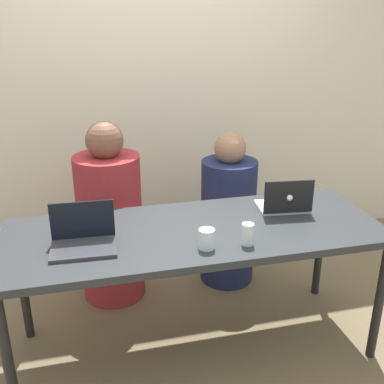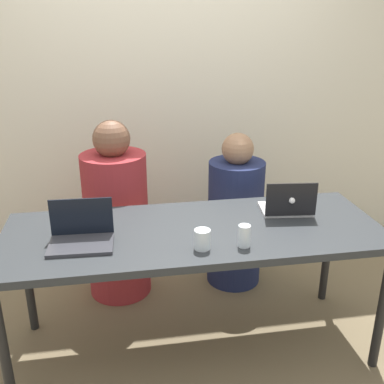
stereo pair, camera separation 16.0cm
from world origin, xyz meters
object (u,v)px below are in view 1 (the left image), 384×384
object	(u,v)px
laptop_front_left	(83,238)
water_glass_center	(207,240)
laptop_back_right	(284,203)
water_glass_right	(248,235)
person_on_right	(228,217)
person_on_left	(110,222)

from	to	relation	value
laptop_front_left	water_glass_center	size ratio (longest dim) A/B	3.21
laptop_back_right	water_glass_right	world-z (taller)	laptop_back_right
laptop_front_left	person_on_right	bearing A→B (deg)	39.16
laptop_front_left	water_glass_right	size ratio (longest dim) A/B	2.88
laptop_back_right	person_on_left	bearing A→B (deg)	-23.47
person_on_right	laptop_front_left	distance (m)	1.26
person_on_left	person_on_right	world-z (taller)	person_on_left
person_on_right	water_glass_center	bearing A→B (deg)	56.45
laptop_front_left	water_glass_center	xyz separation A→B (m)	(0.58, -0.15, -0.00)
person_on_right	water_glass_right	size ratio (longest dim) A/B	9.90
water_glass_right	water_glass_center	size ratio (longest dim) A/B	1.12
water_glass_right	water_glass_center	distance (m)	0.20
laptop_back_right	water_glass_center	size ratio (longest dim) A/B	3.06
person_on_left	laptop_back_right	bearing A→B (deg)	161.92
water_glass_center	person_on_right	bearing A→B (deg)	65.46
person_on_right	water_glass_center	xyz separation A→B (m)	(-0.40, -0.88, 0.31)
water_glass_center	person_on_left	bearing A→B (deg)	114.98
laptop_back_right	water_glass_right	bearing A→B (deg)	50.76
person_on_left	water_glass_right	world-z (taller)	person_on_left
laptop_front_left	water_glass_right	xyz separation A→B (m)	(0.78, -0.16, 0.00)
person_on_left	water_glass_center	world-z (taller)	person_on_left
laptop_front_left	water_glass_center	distance (m)	0.60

